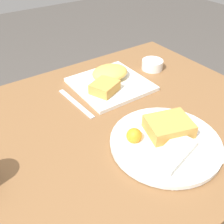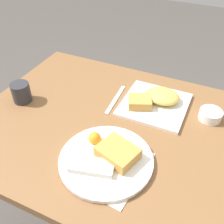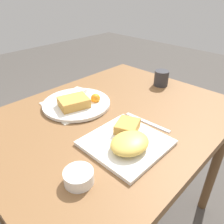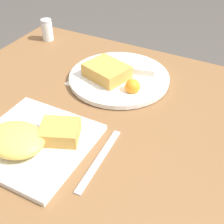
{
  "view_description": "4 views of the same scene",
  "coord_description": "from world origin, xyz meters",
  "px_view_note": "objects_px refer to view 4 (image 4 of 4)",
  "views": [
    {
      "loc": [
        0.37,
        0.52,
        1.27
      ],
      "look_at": [
        0.0,
        0.0,
        0.79
      ],
      "focal_mm": 42.0,
      "sensor_mm": 36.0,
      "label": 1
    },
    {
      "loc": [
        -0.31,
        0.67,
        1.43
      ],
      "look_at": [
        0.01,
        -0.03,
        0.79
      ],
      "focal_mm": 42.0,
      "sensor_mm": 36.0,
      "label": 2
    },
    {
      "loc": [
        -0.58,
        -0.56,
        1.25
      ],
      "look_at": [
        -0.03,
        -0.02,
        0.78
      ],
      "focal_mm": 35.0,
      "sensor_mm": 36.0,
      "label": 3
    },
    {
      "loc": [
        0.3,
        -0.56,
        1.28
      ],
      "look_at": [
        0.01,
        -0.0,
        0.77
      ],
      "focal_mm": 50.0,
      "sensor_mm": 36.0,
      "label": 4
    }
  ],
  "objects_px": {
    "plate_square_near": "(30,140)",
    "plate_oval_far": "(118,76)",
    "butter_knife": "(99,160)",
    "salt_shaker": "(47,31)"
  },
  "relations": [
    {
      "from": "plate_square_near",
      "to": "plate_oval_far",
      "type": "bearing_deg",
      "value": 81.62
    },
    {
      "from": "plate_oval_far",
      "to": "butter_knife",
      "type": "relative_size",
      "value": 1.49
    },
    {
      "from": "salt_shaker",
      "to": "plate_square_near",
      "type": "bearing_deg",
      "value": -57.17
    },
    {
      "from": "salt_shaker",
      "to": "butter_knife",
      "type": "bearing_deg",
      "value": -43.36
    },
    {
      "from": "plate_oval_far",
      "to": "butter_knife",
      "type": "bearing_deg",
      "value": -70.47
    },
    {
      "from": "plate_square_near",
      "to": "butter_knife",
      "type": "relative_size",
      "value": 1.25
    },
    {
      "from": "salt_shaker",
      "to": "butter_knife",
      "type": "relative_size",
      "value": 0.38
    },
    {
      "from": "plate_oval_far",
      "to": "butter_knife",
      "type": "distance_m",
      "value": 0.34
    },
    {
      "from": "plate_square_near",
      "to": "plate_oval_far",
      "type": "height_order",
      "value": "plate_square_near"
    },
    {
      "from": "butter_knife",
      "to": "plate_square_near",
      "type": "bearing_deg",
      "value": 98.86
    }
  ]
}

